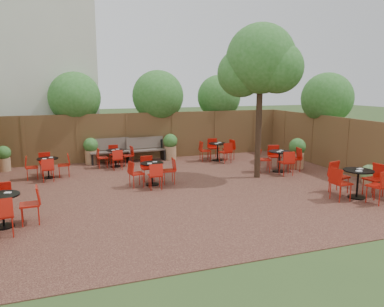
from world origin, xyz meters
name	(u,v)px	position (x,y,z in m)	size (l,w,h in m)	color
ground	(188,189)	(0.00, 0.00, 0.00)	(80.00, 80.00, 0.00)	#354F23
courtyard_paving	(188,188)	(0.00, 0.00, 0.01)	(12.00, 10.00, 0.02)	black
fence_back	(151,136)	(0.00, 5.00, 1.00)	(12.00, 0.08, 2.00)	#4F371D
fence_right	(347,146)	(6.00, 0.00, 1.00)	(0.08, 10.00, 2.00)	#4F371D
neighbour_building	(36,66)	(-4.50, 8.00, 4.00)	(5.00, 4.00, 8.00)	beige
overhang_foliage	(110,100)	(-1.92, 2.97, 2.64)	(15.39, 10.33, 2.31)	#2A6420
courtyard_tree	(260,64)	(2.68, 0.51, 3.83)	(2.53, 2.43, 5.12)	black
park_bench_left	(110,150)	(-1.78, 4.63, 0.54)	(1.65, 0.62, 1.00)	brown
park_bench_right	(146,149)	(-0.31, 4.63, 0.53)	(1.63, 0.65, 0.98)	brown
bistro_tables	(186,169)	(0.21, 0.78, 0.45)	(10.75, 7.87, 0.93)	black
planters	(163,151)	(0.14, 3.52, 0.60)	(11.03, 4.01, 1.15)	#A07650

